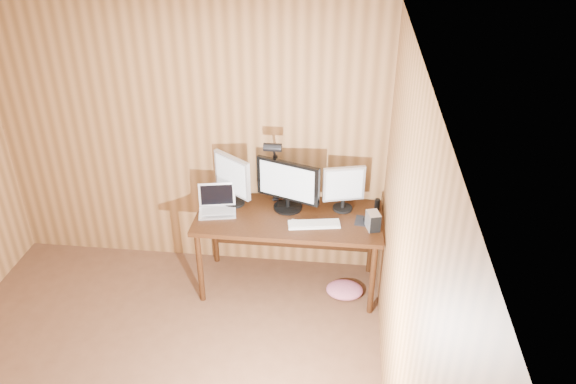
% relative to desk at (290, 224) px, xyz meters
% --- Properties ---
extents(room_shell, '(4.00, 4.00, 4.00)m').
position_rel_desk_xyz_m(room_shell, '(-0.93, -1.70, 0.62)').
color(room_shell, brown).
rests_on(room_shell, ground).
extents(desk, '(1.60, 0.70, 0.75)m').
position_rel_desk_xyz_m(desk, '(0.00, 0.00, 0.00)').
color(desk, '#32180A').
rests_on(desk, floor).
extents(monitor_center, '(0.56, 0.25, 0.45)m').
position_rel_desk_xyz_m(monitor_center, '(-0.02, 0.06, 0.36)').
color(monitor_center, black).
rests_on(monitor_center, desk).
extents(monitor_left, '(0.36, 0.28, 0.47)m').
position_rel_desk_xyz_m(monitor_left, '(-0.51, 0.09, 0.37)').
color(monitor_left, black).
rests_on(monitor_left, desk).
extents(monitor_right, '(0.36, 0.17, 0.41)m').
position_rel_desk_xyz_m(monitor_right, '(0.46, 0.10, 0.34)').
color(monitor_right, black).
rests_on(monitor_right, desk).
extents(laptop, '(0.36, 0.30, 0.23)m').
position_rel_desk_xyz_m(laptop, '(-0.63, -0.04, 0.18)').
color(laptop, silver).
rests_on(laptop, desk).
extents(keyboard, '(0.45, 0.20, 0.02)m').
position_rel_desk_xyz_m(keyboard, '(0.23, -0.19, 0.13)').
color(keyboard, white).
rests_on(keyboard, desk).
extents(mousepad, '(0.22, 0.19, 0.00)m').
position_rel_desk_xyz_m(mousepad, '(0.67, -0.08, 0.12)').
color(mousepad, black).
rests_on(mousepad, desk).
extents(mouse, '(0.07, 0.11, 0.04)m').
position_rel_desk_xyz_m(mouse, '(0.67, -0.08, 0.14)').
color(mouse, black).
rests_on(mouse, mousepad).
extents(hard_drive, '(0.13, 0.16, 0.15)m').
position_rel_desk_xyz_m(hard_drive, '(0.71, -0.19, 0.20)').
color(hard_drive, silver).
rests_on(hard_drive, desk).
extents(phone, '(0.07, 0.12, 0.02)m').
position_rel_desk_xyz_m(phone, '(0.05, -0.19, 0.13)').
color(phone, silver).
rests_on(phone, desk).
extents(speaker, '(0.05, 0.05, 0.11)m').
position_rel_desk_xyz_m(speaker, '(0.76, 0.11, 0.18)').
color(speaker, black).
rests_on(speaker, desk).
extents(desk_lamp, '(0.15, 0.22, 0.67)m').
position_rel_desk_xyz_m(desk_lamp, '(-0.15, 0.12, 0.53)').
color(desk_lamp, black).
rests_on(desk_lamp, desk).
extents(fabric_pile, '(0.39, 0.34, 0.11)m').
position_rel_desk_xyz_m(fabric_pile, '(0.52, -0.16, -0.58)').
color(fabric_pile, '#CF6481').
rests_on(fabric_pile, floor).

